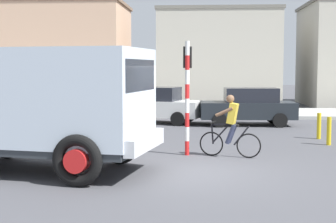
# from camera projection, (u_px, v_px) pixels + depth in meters

# --- Properties ---
(ground_plane) EXTENTS (120.00, 120.00, 0.00)m
(ground_plane) POSITION_uv_depth(u_px,v_px,m) (186.00, 170.00, 12.19)
(ground_plane) COLOR #4C4C51
(sidewalk_far) EXTENTS (80.00, 5.00, 0.16)m
(sidewalk_far) POSITION_uv_depth(u_px,v_px,m) (195.00, 113.00, 26.82)
(sidewalk_far) COLOR #ADADA8
(sidewalk_far) RESTS_ON ground
(truck_foreground) EXTENTS (5.76, 3.52, 2.90)m
(truck_foreground) POSITION_uv_depth(u_px,v_px,m) (37.00, 101.00, 11.97)
(truck_foreground) COLOR silver
(truck_foreground) RESTS_ON ground
(cyclist) EXTENTS (1.68, 0.63, 1.72)m
(cyclist) POSITION_uv_depth(u_px,v_px,m) (230.00, 126.00, 13.94)
(cyclist) COLOR black
(cyclist) RESTS_ON ground
(traffic_light_pole) EXTENTS (0.24, 0.43, 3.20)m
(traffic_light_pole) POSITION_uv_depth(u_px,v_px,m) (187.00, 82.00, 14.21)
(traffic_light_pole) COLOR red
(traffic_light_pole) RESTS_ON ground
(car_red_near) EXTENTS (4.30, 2.65, 1.60)m
(car_red_near) POSITION_uv_depth(u_px,v_px,m) (156.00, 105.00, 22.55)
(car_red_near) COLOR white
(car_red_near) RESTS_ON ground
(car_white_mid) EXTENTS (4.07, 2.02, 1.60)m
(car_white_mid) POSITION_uv_depth(u_px,v_px,m) (248.00, 106.00, 21.65)
(car_white_mid) COLOR #1E2328
(car_white_mid) RESTS_ON ground
(bollard_near) EXTENTS (0.14, 0.14, 0.90)m
(bollard_near) POSITION_uv_depth(u_px,v_px,m) (329.00, 131.00, 16.11)
(bollard_near) COLOR gold
(bollard_near) RESTS_ON ground
(bollard_far) EXTENTS (0.14, 0.14, 0.90)m
(bollard_far) POSITION_uv_depth(u_px,v_px,m) (319.00, 126.00, 17.51)
(bollard_far) COLOR gold
(bollard_far) RESTS_ON ground
(building_corner_left) EXTENTS (11.85, 6.52, 6.69)m
(building_corner_left) POSITION_uv_depth(u_px,v_px,m) (39.00, 54.00, 34.02)
(building_corner_left) COLOR tan
(building_corner_left) RESTS_ON ground
(building_mid_block) EXTENTS (7.84, 5.60, 6.21)m
(building_mid_block) POSITION_uv_depth(u_px,v_px,m) (218.00, 58.00, 33.39)
(building_mid_block) COLOR #B2AD9E
(building_mid_block) RESTS_ON ground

